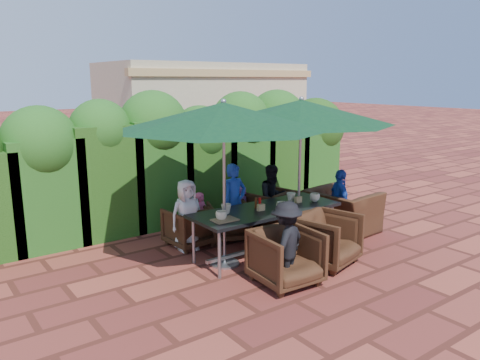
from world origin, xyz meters
TOP-DOWN VIEW (x-y plane):
  - ground at (0.00, 0.00)m, footprint 80.00×80.00m
  - dining_table at (0.18, -0.18)m, footprint 2.44×0.90m
  - umbrella_left at (-0.59, -0.15)m, footprint 3.00×3.00m
  - umbrella_right at (0.90, -0.14)m, footprint 2.94×2.94m
  - chair_far_left at (-0.60, 0.88)m, footprint 0.75×0.71m
  - chair_far_mid at (0.12, 0.75)m, footprint 0.88×0.85m
  - chair_far_right at (1.06, 0.76)m, footprint 0.93×0.89m
  - chair_near_left at (-0.31, -1.20)m, footprint 0.85×0.81m
  - chair_near_right at (0.65, -1.03)m, footprint 1.00×0.96m
  - chair_end_right at (2.04, -0.10)m, footprint 0.84×1.21m
  - adult_far_left at (-0.72, 0.73)m, footprint 0.59×0.38m
  - adult_far_mid at (0.25, 0.77)m, footprint 0.50×0.42m
  - adult_far_right at (1.04, 0.68)m, footprint 0.63×0.43m
  - adult_near_left at (-0.32, -1.21)m, footprint 0.81×0.59m
  - adult_end_right at (1.85, -0.20)m, footprint 0.60×0.78m
  - child_left at (-0.31, 0.96)m, footprint 0.38×0.35m
  - child_right at (0.59, 0.97)m, footprint 0.37×0.34m
  - pedestrian_a at (1.73, 4.17)m, footprint 1.78×0.83m
  - pedestrian_b at (2.21, 4.31)m, footprint 1.04×0.90m
  - pedestrian_c at (3.22, 4.28)m, footprint 1.21×0.93m
  - cup_a at (-0.73, -0.27)m, footprint 0.17×0.17m
  - cup_b at (-0.48, -0.04)m, footprint 0.15×0.15m
  - cup_c at (0.31, -0.38)m, footprint 0.16×0.16m
  - cup_d at (0.80, -0.07)m, footprint 0.15×0.15m
  - cup_e at (1.10, -0.32)m, footprint 0.17×0.17m
  - ketchup_bottle at (0.11, -0.11)m, footprint 0.04×0.04m
  - sauce_bottle at (0.05, -0.08)m, footprint 0.04×0.04m
  - serving_tray at (-0.70, -0.32)m, footprint 0.35×0.25m
  - number_block_left at (0.04, -0.23)m, footprint 0.12×0.06m
  - number_block_right at (0.83, -0.21)m, footprint 0.12×0.06m
  - hedge_wall at (-0.07, 2.32)m, footprint 9.10×1.60m
  - building at (3.50, 6.99)m, footprint 6.20×3.08m

SIDE VIEW (x-z plane):
  - ground at x=0.00m, z-range 0.00..0.00m
  - chair_far_mid at x=0.12m, z-range 0.00..0.70m
  - chair_far_left at x=-0.60m, z-range 0.00..0.72m
  - chair_far_right at x=1.06m, z-range 0.00..0.82m
  - chair_near_left at x=-0.31m, z-range 0.00..0.83m
  - child_right at x=0.59m, z-range 0.00..0.83m
  - child_left at x=-0.31m, z-range 0.00..0.85m
  - chair_near_right at x=0.65m, z-range 0.00..0.86m
  - chair_end_right at x=2.04m, z-range 0.00..1.01m
  - adult_near_left at x=-0.32m, z-range 0.00..1.16m
  - adult_far_left at x=-0.72m, z-range 0.00..1.17m
  - adult_end_right at x=1.85m, z-range 0.00..1.18m
  - adult_far_right at x=1.04m, z-range 0.00..1.22m
  - adult_far_mid at x=0.25m, z-range 0.00..1.31m
  - dining_table at x=0.18m, z-range 0.30..1.05m
  - serving_tray at x=-0.70m, z-range 0.75..0.77m
  - number_block_left at x=0.04m, z-range 0.75..0.85m
  - number_block_right at x=0.83m, z-range 0.75..0.85m
  - cup_c at x=0.31m, z-range 0.75..0.88m
  - cup_a at x=-0.73m, z-range 0.75..0.88m
  - cup_e at x=1.10m, z-range 0.75..0.88m
  - cup_d at x=0.80m, z-range 0.75..0.89m
  - cup_b at x=-0.48m, z-range 0.75..0.90m
  - ketchup_bottle at x=0.11m, z-range 0.75..0.92m
  - sauce_bottle at x=0.05m, z-range 0.75..0.92m
  - pedestrian_c at x=3.22m, z-range 0.00..1.71m
  - pedestrian_a at x=1.73m, z-range 0.00..1.84m
  - pedestrian_b at x=2.21m, z-range 0.00..1.84m
  - hedge_wall at x=-0.07m, z-range 0.09..2.63m
  - building at x=3.50m, z-range 0.01..3.21m
  - umbrella_right at x=0.90m, z-range 0.98..3.44m
  - umbrella_left at x=-0.59m, z-range 0.98..3.44m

